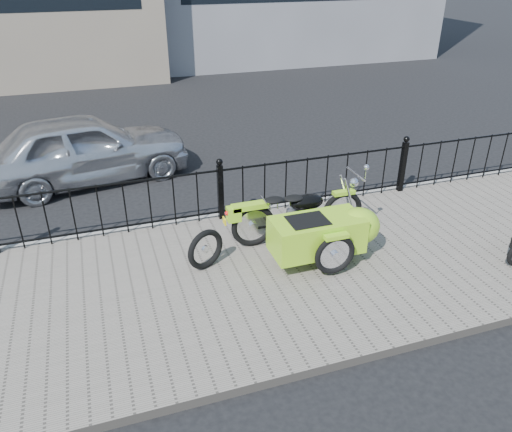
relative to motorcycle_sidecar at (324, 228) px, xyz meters
name	(u,v)px	position (x,y,z in m)	size (l,w,h in m)	color
ground	(244,263)	(-1.11, 0.34, -0.59)	(120.00, 120.00, 0.00)	black
sidewalk	(255,278)	(-1.11, -0.16, -0.53)	(30.00, 3.80, 0.12)	slate
curb	(219,217)	(-1.11, 1.78, -0.53)	(30.00, 0.10, 0.12)	gray
iron_fence	(221,193)	(-1.11, 1.64, -0.01)	(14.11, 0.11, 1.08)	black
motorcycle_sidecar	(324,228)	(0.00, 0.00, 0.00)	(2.28, 1.48, 0.98)	black
spare_tire	(206,249)	(-1.71, 0.24, -0.17)	(0.60, 0.60, 0.09)	black
sedan_car	(85,148)	(-3.18, 4.31, 0.10)	(1.63, 4.05, 1.38)	silver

